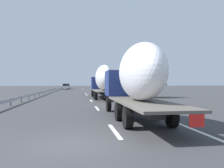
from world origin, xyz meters
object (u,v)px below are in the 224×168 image
object	(u,v)px
car_white_van	(65,87)
truck_trailing	(136,79)
truck_lead	(103,80)
car_silver_hatch	(67,86)
road_sign	(104,83)

from	to	relation	value
car_white_van	truck_trailing	bearing A→B (deg)	-173.45
truck_lead	car_white_van	bearing A→B (deg)	9.01
truck_lead	car_silver_hatch	world-z (taller)	truck_lead
road_sign	truck_lead	bearing A→B (deg)	173.35
truck_trailing	road_sign	bearing A→B (deg)	-3.98
truck_lead	car_white_van	size ratio (longest dim) A/B	3.12
truck_lead	road_sign	world-z (taller)	truck_lead
car_silver_hatch	road_sign	distance (m)	30.94
truck_trailing	car_white_van	xyz separation A→B (m)	(65.12, 7.47, -1.46)
truck_trailing	car_silver_hatch	bearing A→B (deg)	5.58
car_white_van	truck_lead	bearing A→B (deg)	-170.99
car_white_van	road_sign	xyz separation A→B (m)	(-20.55, -10.57, 1.22)
truck_lead	car_silver_hatch	bearing A→B (deg)	7.36
car_silver_hatch	car_white_van	world-z (taller)	car_white_van
truck_lead	road_sign	size ratio (longest dim) A/B	4.29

